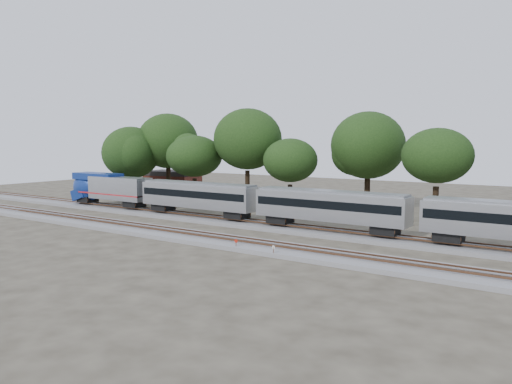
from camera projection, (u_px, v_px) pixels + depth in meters
ground at (227, 234)px, 54.04m from camera, size 160.00×160.00×0.00m
track_far at (258, 225)px, 58.95m from camera, size 160.00×5.00×0.73m
track_near at (203, 238)px, 50.72m from camera, size 160.00×5.00×0.73m
switch_stand_red at (236, 243)px, 46.01m from camera, size 0.33×0.06×1.05m
switch_stand_white at (273, 250)px, 43.18m from camera, size 0.34×0.11×1.07m
switch_lever at (251, 249)px, 45.90m from camera, size 0.58×0.47×0.30m
brick_building at (173, 182)px, 94.04m from camera, size 10.24×8.03×4.44m
tree_0 at (131, 153)px, 82.97m from camera, size 8.23×8.23×11.60m
tree_1 at (168, 141)px, 84.82m from camera, size 10.19×10.19×14.36m
tree_2 at (194, 156)px, 78.49m from camera, size 7.78×7.78×10.97m
tree_3 at (247, 139)px, 75.50m from camera, size 10.49×10.49×14.79m
tree_4 at (290, 160)px, 69.35m from camera, size 7.48×7.48×10.55m
tree_5 at (368, 145)px, 71.24m from camera, size 9.59×9.59×13.51m
tree_6 at (437, 156)px, 61.16m from camera, size 8.39×8.39×11.83m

